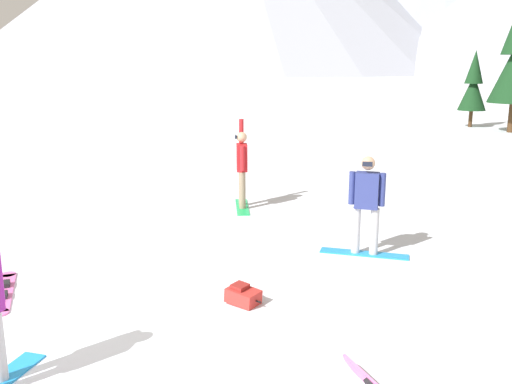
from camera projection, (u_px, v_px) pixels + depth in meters
The scene contains 6 objects.
ground_plane at pixel (95, 334), 6.99m from camera, with size 800.00×800.00×0.00m, color silver.
snowboarder_midground at pixel (366, 203), 9.70m from camera, with size 1.58×0.47×1.77m.
snowboarder_background at pixel (242, 167), 12.90m from camera, with size 0.92×1.45×2.06m.
loose_snowboard_far_spare at pixel (4, 292), 8.23m from camera, with size 1.36×1.45×0.09m.
backpack_red at pixel (243, 295), 7.85m from camera, with size 0.55×0.41×0.29m.
pine_tree_leaning at pixel (473, 85), 29.19m from camera, with size 1.44×1.44×4.00m.
Camera 1 is at (4.37, -5.10, 3.33)m, focal length 38.97 mm.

